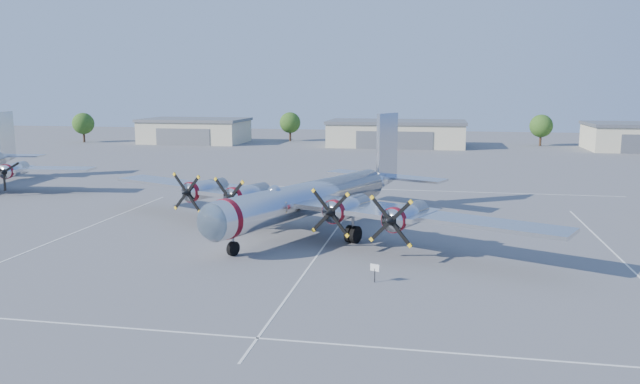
% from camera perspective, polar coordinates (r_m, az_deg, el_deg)
% --- Properties ---
extents(ground, '(260.00, 260.00, 0.00)m').
position_cam_1_polar(ground, '(52.67, 1.03, -4.06)').
color(ground, '#5C5C5F').
rests_on(ground, ground).
extents(parking_lines, '(60.00, 50.08, 0.01)m').
position_cam_1_polar(parking_lines, '(51.00, 0.70, -4.51)').
color(parking_lines, silver).
rests_on(parking_lines, ground).
extents(hangar_west, '(22.60, 14.60, 5.40)m').
position_cam_1_polar(hangar_west, '(143.18, -11.35, 5.54)').
color(hangar_west, beige).
rests_on(hangar_west, ground).
extents(hangar_center, '(28.60, 14.60, 5.40)m').
position_cam_1_polar(hangar_center, '(133.05, 7.01, 5.35)').
color(hangar_center, beige).
rests_on(hangar_center, ground).
extents(tree_far_west, '(4.80, 4.80, 6.64)m').
position_cam_1_polar(tree_far_west, '(150.80, -20.83, 5.87)').
color(tree_far_west, '#382619').
rests_on(tree_far_west, ground).
extents(tree_west, '(4.80, 4.80, 6.64)m').
position_cam_1_polar(tree_west, '(144.65, -2.75, 6.35)').
color(tree_west, '#382619').
rests_on(tree_west, ground).
extents(tree_east, '(4.80, 4.80, 6.64)m').
position_cam_1_polar(tree_east, '(140.35, 19.57, 5.71)').
color(tree_east, '#382619').
rests_on(tree_east, ground).
extents(main_bomber_b29, '(52.77, 45.82, 9.78)m').
position_cam_1_polar(main_bomber_b29, '(54.92, -0.52, -3.49)').
color(main_bomber_b29, silver).
rests_on(main_bomber_b29, ground).
extents(info_placard, '(0.61, 0.26, 1.21)m').
position_cam_1_polar(info_placard, '(40.49, 5.03, -7.07)').
color(info_placard, black).
rests_on(info_placard, ground).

